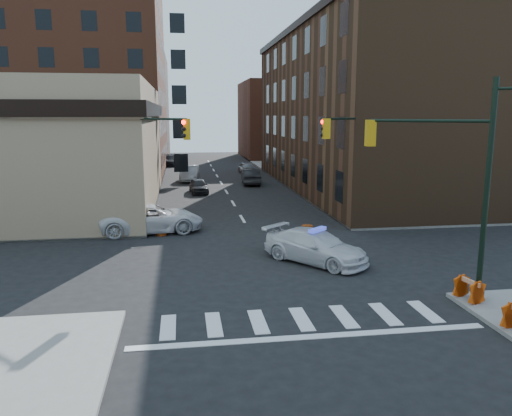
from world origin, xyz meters
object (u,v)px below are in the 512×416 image
object	(u,v)px
parked_car_enear	(251,177)
pedestrian_b	(44,214)
parked_car_wfar	(190,173)
barricade_nw_a	(134,225)
barricade_se_a	(469,290)
parked_car_wnear	(199,186)
pickup	(151,218)
barrel_bank	(161,226)
pedestrian_a	(138,207)
barrel_road	(307,235)
police_car	(316,247)

from	to	relation	value
parked_car_enear	pedestrian_b	world-z (taller)	pedestrian_b
parked_car_wfar	barricade_nw_a	size ratio (longest dim) A/B	4.60
parked_car_wfar	barricade_se_a	size ratio (longest dim) A/B	4.54
parked_car_enear	barricade_nw_a	size ratio (longest dim) A/B	4.43
parked_car_wnear	parked_car_enear	size ratio (longest dim) A/B	0.79
pickup	barrel_bank	world-z (taller)	pickup
pedestrian_b	pedestrian_a	bearing A→B (deg)	25.43
parked_car_wnear	barrel_bank	world-z (taller)	parked_car_wnear
parked_car_wfar	barrel_road	xyz separation A→B (m)	(5.77, -27.10, -0.28)
police_car	parked_car_wnear	bearing A→B (deg)	61.93
parked_car_wnear	parked_car_wfar	bearing A→B (deg)	90.41
parked_car_wfar	barrel_bank	size ratio (longest dim) A/B	4.42
barricade_nw_a	pickup	bearing A→B (deg)	23.57
pickup	parked_car_wnear	distance (m)	15.07
pickup	parked_car_wnear	size ratio (longest dim) A/B	1.63
pedestrian_a	barricade_se_a	size ratio (longest dim) A/B	1.81
barrel_road	barricade_se_a	distance (m)	9.94
pedestrian_a	police_car	bearing A→B (deg)	-22.20
barricade_se_a	barricade_nw_a	size ratio (longest dim) A/B	1.01
parked_car_wnear	barricade_nw_a	xyz separation A→B (m)	(-4.24, -15.19, -0.09)
police_car	pickup	size ratio (longest dim) A/B	0.86
police_car	barricade_se_a	size ratio (longest dim) A/B	4.85
barrel_road	parked_car_wnear	bearing A→B (deg)	105.22
parked_car_enear	barrel_bank	distance (m)	21.98
police_car	barricade_nw_a	bearing A→B (deg)	102.43
pedestrian_a	barricade_se_a	bearing A→B (deg)	-25.15
pickup	pedestrian_a	distance (m)	2.42
parked_car_enear	barricade_nw_a	bearing A→B (deg)	67.71
barricade_se_a	barrel_road	bearing A→B (deg)	11.64
police_car	pedestrian_b	distance (m)	16.47
parked_car_wfar	barrel_bank	world-z (taller)	parked_car_wfar
parked_car_wnear	barricade_nw_a	bearing A→B (deg)	-109.63
pedestrian_b	barricade_se_a	distance (m)	23.30
barrel_road	barricade_nw_a	xyz separation A→B (m)	(-9.37, 3.65, 0.02)
pickup	pedestrian_a	bearing A→B (deg)	14.98
barrel_bank	parked_car_enear	bearing A→B (deg)	68.48
pedestrian_b	police_car	bearing A→B (deg)	-18.70
pickup	barricade_se_a	xyz separation A→B (m)	(12.20, -13.34, -0.29)
police_car	barrel_road	distance (m)	3.23
parked_car_enear	barrel_bank	xyz separation A→B (m)	(-8.06, -20.45, -0.22)
parked_car_enear	barricade_se_a	xyz separation A→B (m)	(3.54, -32.94, -0.22)
pickup	barrel_bank	bearing A→B (deg)	-152.44
barricade_se_a	barricade_nw_a	xyz separation A→B (m)	(-13.14, 12.85, -0.01)
barricade_se_a	pedestrian_a	bearing A→B (deg)	29.50
parked_car_wfar	pedestrian_b	xyz separation A→B (m)	(-8.91, -22.09, 0.33)
parked_car_wfar	barrel_bank	bearing A→B (deg)	-88.60
police_car	barricade_se_a	xyz separation A→B (m)	(4.18, -6.00, -0.20)
pickup	barrel_road	size ratio (longest dim) A/B	5.72
parked_car_enear	pedestrian_a	xyz separation A→B (m)	(-9.59, -17.38, 0.35)
barricade_nw_a	pedestrian_b	bearing A→B (deg)	161.73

